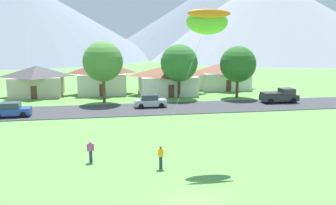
{
  "coord_description": "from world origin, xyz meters",
  "views": [
    {
      "loc": [
        -4.4,
        -17.46,
        9.4
      ],
      "look_at": [
        0.15,
        8.95,
        4.28
      ],
      "focal_mm": 37.33,
      "sensor_mm": 36.0,
      "label": 1
    }
  ],
  "objects_px": {
    "pickup_truck_charcoal_west_side": "(280,95)",
    "tree_near_left": "(179,63)",
    "house_left_center": "(102,77)",
    "house_rightmost": "(167,79)",
    "kite_flyer_with_kite": "(207,23)",
    "tree_center": "(238,64)",
    "parked_car_blue_west_end": "(12,110)",
    "house_right_center": "(223,75)",
    "watcher_person": "(91,151)",
    "parked_car_silver_mid_west": "(150,101)",
    "house_leftmost": "(37,80)",
    "tree_left_of_center": "(103,62)"
  },
  "relations": [
    {
      "from": "pickup_truck_charcoal_west_side",
      "to": "watcher_person",
      "type": "xyz_separation_m",
      "value": [
        -25.55,
        -19.74,
        -0.18
      ]
    },
    {
      "from": "house_right_center",
      "to": "parked_car_blue_west_end",
      "type": "relative_size",
      "value": 2.17
    },
    {
      "from": "pickup_truck_charcoal_west_side",
      "to": "house_left_center",
      "type": "bearing_deg",
      "value": 152.64
    },
    {
      "from": "parked_car_blue_west_end",
      "to": "pickup_truck_charcoal_west_side",
      "type": "distance_m",
      "value": 35.5
    },
    {
      "from": "house_left_center",
      "to": "tree_near_left",
      "type": "bearing_deg",
      "value": -30.19
    },
    {
      "from": "house_rightmost",
      "to": "tree_center",
      "type": "distance_m",
      "value": 11.7
    },
    {
      "from": "house_rightmost",
      "to": "house_right_center",
      "type": "bearing_deg",
      "value": 19.76
    },
    {
      "from": "tree_near_left",
      "to": "parked_car_blue_west_end",
      "type": "bearing_deg",
      "value": -157.3
    },
    {
      "from": "pickup_truck_charcoal_west_side",
      "to": "tree_center",
      "type": "bearing_deg",
      "value": 131.5
    },
    {
      "from": "house_right_center",
      "to": "tree_center",
      "type": "distance_m",
      "value": 9.73
    },
    {
      "from": "parked_car_silver_mid_west",
      "to": "house_leftmost",
      "type": "bearing_deg",
      "value": 143.38
    },
    {
      "from": "tree_left_of_center",
      "to": "tree_center",
      "type": "height_order",
      "value": "tree_left_of_center"
    },
    {
      "from": "house_leftmost",
      "to": "tree_center",
      "type": "bearing_deg",
      "value": -12.82
    },
    {
      "from": "pickup_truck_charcoal_west_side",
      "to": "kite_flyer_with_kite",
      "type": "distance_m",
      "value": 27.68
    },
    {
      "from": "tree_center",
      "to": "parked_car_blue_west_end",
      "type": "distance_m",
      "value": 32.18
    },
    {
      "from": "parked_car_silver_mid_west",
      "to": "pickup_truck_charcoal_west_side",
      "type": "relative_size",
      "value": 0.81
    },
    {
      "from": "tree_near_left",
      "to": "kite_flyer_with_kite",
      "type": "distance_m",
      "value": 26.86
    },
    {
      "from": "house_leftmost",
      "to": "pickup_truck_charcoal_west_side",
      "type": "bearing_deg",
      "value": -18.96
    },
    {
      "from": "tree_center",
      "to": "house_left_center",
      "type": "bearing_deg",
      "value": 159.07
    },
    {
      "from": "pickup_truck_charcoal_west_side",
      "to": "kite_flyer_with_kite",
      "type": "xyz_separation_m",
      "value": [
        -16.76,
        -19.98,
        9.27
      ]
    },
    {
      "from": "house_left_center",
      "to": "parked_car_blue_west_end",
      "type": "distance_m",
      "value": 19.07
    },
    {
      "from": "house_right_center",
      "to": "house_left_center",
      "type": "bearing_deg",
      "value": -176.1
    },
    {
      "from": "house_rightmost",
      "to": "tree_center",
      "type": "relative_size",
      "value": 1.22
    },
    {
      "from": "house_rightmost",
      "to": "tree_near_left",
      "type": "xyz_separation_m",
      "value": [
        1.08,
        -4.33,
        2.93
      ]
    },
    {
      "from": "tree_center",
      "to": "kite_flyer_with_kite",
      "type": "bearing_deg",
      "value": -116.0
    },
    {
      "from": "house_leftmost",
      "to": "house_rightmost",
      "type": "bearing_deg",
      "value": -4.3
    },
    {
      "from": "house_leftmost",
      "to": "parked_car_silver_mid_west",
      "type": "xyz_separation_m",
      "value": [
        16.54,
        -12.29,
        -1.62
      ]
    },
    {
      "from": "house_left_center",
      "to": "watcher_person",
      "type": "relative_size",
      "value": 4.89
    },
    {
      "from": "parked_car_silver_mid_west",
      "to": "kite_flyer_with_kite",
      "type": "height_order",
      "value": "kite_flyer_with_kite"
    },
    {
      "from": "tree_near_left",
      "to": "pickup_truck_charcoal_west_side",
      "type": "xyz_separation_m",
      "value": [
        13.45,
        -6.21,
        -4.32
      ]
    },
    {
      "from": "tree_left_of_center",
      "to": "watcher_person",
      "type": "bearing_deg",
      "value": -91.97
    },
    {
      "from": "tree_near_left",
      "to": "tree_center",
      "type": "relative_size",
      "value": 1.04
    },
    {
      "from": "tree_center",
      "to": "parked_car_silver_mid_west",
      "type": "height_order",
      "value": "tree_center"
    },
    {
      "from": "house_rightmost",
      "to": "watcher_person",
      "type": "bearing_deg",
      "value": -110.02
    },
    {
      "from": "parked_car_blue_west_end",
      "to": "watcher_person",
      "type": "relative_size",
      "value": 2.54
    },
    {
      "from": "kite_flyer_with_kite",
      "to": "tree_center",
      "type": "bearing_deg",
      "value": 64.0
    },
    {
      "from": "house_left_center",
      "to": "house_rightmost",
      "type": "relative_size",
      "value": 0.85
    },
    {
      "from": "pickup_truck_charcoal_west_side",
      "to": "tree_near_left",
      "type": "bearing_deg",
      "value": 155.21
    },
    {
      "from": "house_leftmost",
      "to": "parked_car_blue_west_end",
      "type": "distance_m",
      "value": 15.14
    },
    {
      "from": "house_right_center",
      "to": "watcher_person",
      "type": "bearing_deg",
      "value": -122.58
    },
    {
      "from": "house_left_center",
      "to": "watcher_person",
      "type": "bearing_deg",
      "value": -90.89
    },
    {
      "from": "house_leftmost",
      "to": "parked_car_blue_west_end",
      "type": "bearing_deg",
      "value": -90.68
    },
    {
      "from": "house_rightmost",
      "to": "watcher_person",
      "type": "distance_m",
      "value": 32.26
    },
    {
      "from": "pickup_truck_charcoal_west_side",
      "to": "kite_flyer_with_kite",
      "type": "bearing_deg",
      "value": -129.98
    },
    {
      "from": "tree_near_left",
      "to": "tree_center",
      "type": "bearing_deg",
      "value": -7.03
    },
    {
      "from": "tree_left_of_center",
      "to": "parked_car_blue_west_end",
      "type": "distance_m",
      "value": 13.86
    },
    {
      "from": "tree_near_left",
      "to": "house_right_center",
      "type": "bearing_deg",
      "value": 40.16
    },
    {
      "from": "house_right_center",
      "to": "house_rightmost",
      "type": "relative_size",
      "value": 0.96
    },
    {
      "from": "house_right_center",
      "to": "kite_flyer_with_kite",
      "type": "height_order",
      "value": "kite_flyer_with_kite"
    },
    {
      "from": "watcher_person",
      "to": "house_left_center",
      "type": "bearing_deg",
      "value": 89.11
    }
  ]
}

